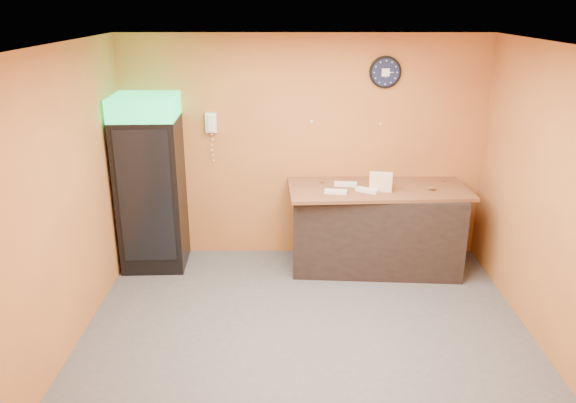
{
  "coord_description": "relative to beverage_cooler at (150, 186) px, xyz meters",
  "views": [
    {
      "loc": [
        -0.18,
        -4.83,
        3.15
      ],
      "look_at": [
        -0.19,
        0.6,
        1.2
      ],
      "focal_mm": 35.0,
      "sensor_mm": 36.0,
      "label": 1
    }
  ],
  "objects": [
    {
      "name": "ceiling",
      "position": [
        1.85,
        -1.6,
        1.76
      ],
      "size": [
        4.5,
        4.0,
        0.02
      ],
      "primitive_type": "cube",
      "color": "white",
      "rests_on": "back_wall"
    },
    {
      "name": "right_wall",
      "position": [
        4.1,
        -1.6,
        0.36
      ],
      "size": [
        0.02,
        4.0,
        2.8
      ],
      "primitive_type": "cube",
      "color": "#C27736",
      "rests_on": "floor"
    },
    {
      "name": "wrapped_sandwich_left",
      "position": [
        2.22,
        -0.26,
        0.02
      ],
      "size": [
        0.27,
        0.14,
        0.04
      ],
      "primitive_type": "cube",
      "rotation": [
        0.0,
        0.0,
        -0.16
      ],
      "color": "silver",
      "rests_on": "butcher_paper"
    },
    {
      "name": "floor",
      "position": [
        1.85,
        -1.6,
        -1.04
      ],
      "size": [
        4.5,
        4.5,
        0.0
      ],
      "primitive_type": "plane",
      "color": "#47474C",
      "rests_on": "ground"
    },
    {
      "name": "beverage_cooler",
      "position": [
        0.0,
        0.0,
        0.0
      ],
      "size": [
        0.78,
        0.79,
        2.13
      ],
      "rotation": [
        0.0,
        0.0,
        0.04
      ],
      "color": "black",
      "rests_on": "floor"
    },
    {
      "name": "back_wall",
      "position": [
        1.85,
        0.4,
        0.36
      ],
      "size": [
        4.5,
        0.02,
        2.8
      ],
      "primitive_type": "cube",
      "color": "#C27736",
      "rests_on": "floor"
    },
    {
      "name": "wrapped_sandwich_mid",
      "position": [
        2.59,
        -0.21,
        0.02
      ],
      "size": [
        0.28,
        0.22,
        0.04
      ],
      "primitive_type": "cube",
      "rotation": [
        0.0,
        0.0,
        -0.54
      ],
      "color": "silver",
      "rests_on": "butcher_paper"
    },
    {
      "name": "left_wall",
      "position": [
        -0.4,
        -1.6,
        0.36
      ],
      "size": [
        0.02,
        4.0,
        2.8
      ],
      "primitive_type": "cube",
      "color": "#C27736",
      "rests_on": "floor"
    },
    {
      "name": "wrapped_sandwich_right",
      "position": [
        2.36,
        0.02,
        0.02
      ],
      "size": [
        0.28,
        0.14,
        0.04
      ],
      "primitive_type": "cube",
      "rotation": [
        0.0,
        0.0,
        -0.12
      ],
      "color": "silver",
      "rests_on": "butcher_paper"
    },
    {
      "name": "wall_phone",
      "position": [
        0.72,
        0.34,
        0.7
      ],
      "size": [
        0.13,
        0.11,
        0.24
      ],
      "color": "white",
      "rests_on": "back_wall"
    },
    {
      "name": "kitchen_tool",
      "position": [
        2.86,
        0.12,
        0.03
      ],
      "size": [
        0.06,
        0.06,
        0.06
      ],
      "primitive_type": "cylinder",
      "color": "silver",
      "rests_on": "butcher_paper"
    },
    {
      "name": "butcher_paper",
      "position": [
        2.75,
        -0.05,
        -0.02
      ],
      "size": [
        2.19,
        1.03,
        0.04
      ],
      "primitive_type": "cube",
      "rotation": [
        0.0,
        0.0,
        0.05
      ],
      "color": "brown",
      "rests_on": "prep_counter"
    },
    {
      "name": "sub_roll_stack",
      "position": [
        2.75,
        -0.18,
        0.11
      ],
      "size": [
        0.28,
        0.13,
        0.22
      ],
      "rotation": [
        0.0,
        0.0,
        -0.16
      ],
      "color": "beige",
      "rests_on": "butcher_paper"
    },
    {
      "name": "prep_counter",
      "position": [
        2.75,
        -0.05,
        -0.54
      ],
      "size": [
        2.05,
        1.01,
        1.0
      ],
      "primitive_type": "cube",
      "rotation": [
        0.0,
        0.0,
        -0.06
      ],
      "color": "black",
      "rests_on": "floor"
    },
    {
      "name": "wall_clock",
      "position": [
        2.82,
        0.37,
        1.31
      ],
      "size": [
        0.38,
        0.06,
        0.38
      ],
      "color": "black",
      "rests_on": "back_wall"
    }
  ]
}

